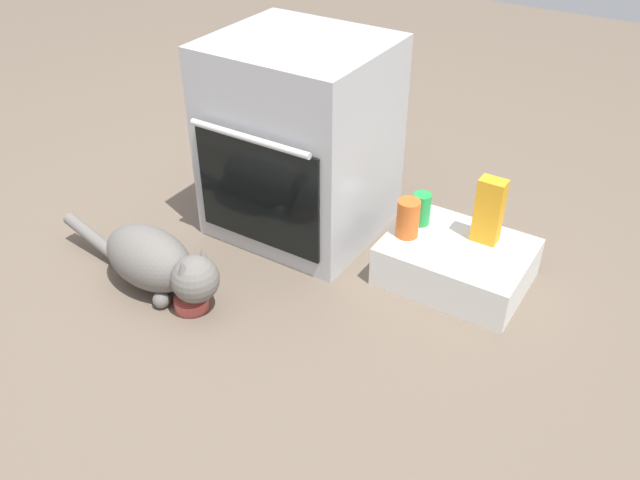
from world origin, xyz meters
name	(u,v)px	position (x,y,z in m)	size (l,w,h in m)	color
ground	(245,289)	(0.00, 0.00, 0.00)	(8.00, 8.00, 0.00)	#6B5B4C
oven	(300,140)	(-0.06, 0.46, 0.37)	(0.60, 0.59, 0.75)	#B7BABF
pantry_cabinet	(456,262)	(0.60, 0.45, 0.08)	(0.49, 0.38, 0.15)	white
food_bowl	(191,301)	(-0.09, -0.17, 0.03)	(0.12, 0.12, 0.07)	#C64C47
cat	(157,262)	(-0.24, -0.16, 0.12)	(0.78, 0.25, 0.24)	slate
soda_can	(422,209)	(0.43, 0.50, 0.21)	(0.07, 0.07, 0.12)	green
sauce_jar	(408,218)	(0.42, 0.40, 0.22)	(0.08, 0.08, 0.14)	#D16023
juice_carton	(489,211)	(0.67, 0.52, 0.27)	(0.09, 0.06, 0.24)	orange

